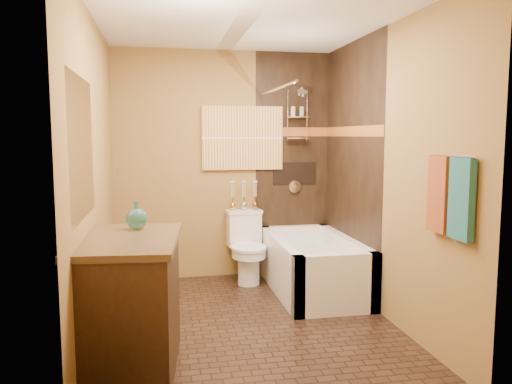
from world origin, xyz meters
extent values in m
plane|color=black|center=(0.00, 0.00, 0.00)|extent=(3.00, 3.00, 0.00)
cube|color=olive|center=(-1.20, 0.00, 1.25)|extent=(0.02, 3.00, 2.50)
cube|color=olive|center=(1.20, 0.00, 1.25)|extent=(0.02, 3.00, 2.50)
cube|color=olive|center=(0.00, 1.50, 1.25)|extent=(2.40, 0.02, 2.50)
cube|color=olive|center=(0.00, -1.50, 1.25)|extent=(2.40, 0.02, 2.50)
plane|color=silver|center=(0.00, 0.00, 2.50)|extent=(3.00, 3.00, 0.00)
cube|color=black|center=(0.78, 1.49, 1.25)|extent=(0.85, 0.01, 2.50)
cube|color=black|center=(1.19, 0.75, 1.25)|extent=(0.01, 1.50, 2.50)
cube|color=#984A1B|center=(0.78, 1.48, 1.62)|extent=(0.85, 0.01, 0.10)
cube|color=#984A1B|center=(1.18, 0.75, 1.62)|extent=(0.01, 1.50, 0.10)
cube|color=black|center=(0.80, 1.48, 1.15)|extent=(0.50, 0.01, 0.25)
cylinder|color=silver|center=(0.80, 1.35, 2.08)|extent=(0.02, 0.26, 0.02)
cylinder|color=silver|center=(0.80, 1.20, 2.03)|extent=(0.11, 0.11, 0.09)
cylinder|color=silver|center=(0.80, 1.47, 1.00)|extent=(0.14, 0.02, 0.14)
cylinder|color=silver|center=(0.40, 0.75, 2.02)|extent=(0.03, 1.55, 0.03)
cylinder|color=silver|center=(1.15, -1.05, 1.45)|extent=(0.02, 0.55, 0.02)
cube|color=#1E5867|center=(1.16, -1.18, 1.18)|extent=(0.05, 0.22, 0.52)
cube|color=brown|center=(1.16, -0.92, 1.18)|extent=(0.05, 0.22, 0.52)
cube|color=#C57E2E|center=(0.20, 1.48, 1.55)|extent=(0.90, 0.04, 0.70)
cube|color=white|center=(-1.19, -0.67, 1.50)|extent=(0.01, 1.00, 0.90)
cube|color=white|center=(0.80, 0.05, 0.28)|extent=(0.80, 0.10, 0.55)
cube|color=white|center=(0.80, 1.45, 0.28)|extent=(0.80, 0.10, 0.55)
cube|color=white|center=(0.45, 0.75, 0.28)|extent=(0.10, 1.50, 0.55)
cube|color=white|center=(1.15, 0.75, 0.28)|extent=(0.10, 1.50, 0.55)
cube|color=white|center=(0.80, 0.75, 0.17)|extent=(0.64, 1.34, 0.35)
cube|color=white|center=(0.20, 1.39, 0.54)|extent=(0.38, 0.20, 0.36)
cube|color=white|center=(0.20, 1.39, 0.74)|extent=(0.40, 0.22, 0.04)
cylinder|color=white|center=(0.20, 1.10, 0.18)|extent=(0.23, 0.23, 0.36)
cylinder|color=white|center=(0.20, 1.10, 0.35)|extent=(0.36, 0.36, 0.10)
cylinder|color=white|center=(0.20, 1.10, 0.40)|extent=(0.37, 0.37, 0.03)
cube|color=black|center=(-0.92, -0.67, 0.44)|extent=(0.69, 1.03, 0.87)
cube|color=black|center=(-0.91, -0.67, 0.89)|extent=(0.73, 1.09, 0.04)
camera|label=1|loc=(-0.70, -3.99, 1.58)|focal=35.00mm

